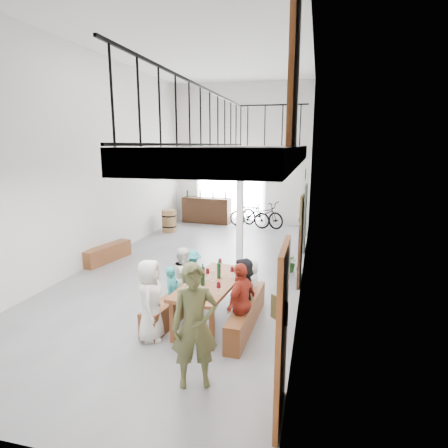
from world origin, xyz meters
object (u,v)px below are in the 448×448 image
(tasting_table, at_px, (212,286))
(host_standing, at_px, (195,326))
(side_bench, at_px, (107,253))
(serving_counter, at_px, (207,210))
(bench_inner, at_px, (176,305))
(bicycle_near, at_px, (262,214))
(oak_barrel, at_px, (169,221))

(tasting_table, height_order, host_standing, host_standing)
(tasting_table, relative_size, side_bench, 1.30)
(serving_counter, bearing_deg, bench_inner, -72.58)
(host_standing, bearing_deg, serving_counter, 83.91)
(bench_inner, xyz_separation_m, side_bench, (-3.07, 2.74, -0.00))
(tasting_table, bearing_deg, host_standing, -75.16)
(host_standing, relative_size, bicycle_near, 0.87)
(side_bench, bearing_deg, bicycle_near, 57.09)
(serving_counter, xyz_separation_m, host_standing, (2.88, -10.20, 0.33))
(host_standing, xyz_separation_m, bicycle_near, (-0.56, 9.96, -0.33))
(side_bench, height_order, host_standing, host_standing)
(oak_barrel, height_order, host_standing, host_standing)
(tasting_table, distance_m, bicycle_near, 8.20)
(side_bench, bearing_deg, host_standing, -48.41)
(bench_inner, height_order, host_standing, host_standing)
(tasting_table, height_order, bench_inner, tasting_table)
(bench_inner, bearing_deg, bicycle_near, 95.29)
(host_standing, bearing_deg, bench_inner, 96.31)
(host_standing, height_order, bicycle_near, host_standing)
(tasting_table, bearing_deg, bicycle_near, 98.31)
(bicycle_near, bearing_deg, bench_inner, -155.41)
(bicycle_near, bearing_deg, oak_barrel, 143.74)
(oak_barrel, relative_size, bicycle_near, 0.41)
(tasting_table, relative_size, serving_counter, 1.06)
(host_standing, bearing_deg, bicycle_near, 71.36)
(oak_barrel, distance_m, host_standing, 9.20)
(tasting_table, bearing_deg, side_bench, 149.70)
(bicycle_near, bearing_deg, tasting_table, -150.42)
(side_bench, bearing_deg, bench_inner, -41.72)
(bench_inner, height_order, side_bench, bench_inner)
(oak_barrel, relative_size, host_standing, 0.47)
(side_bench, relative_size, oak_barrel, 2.01)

